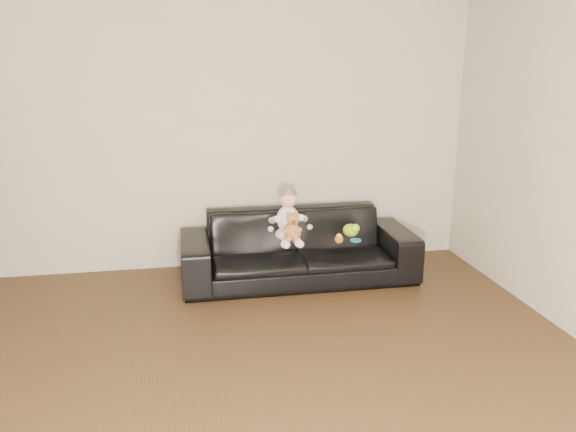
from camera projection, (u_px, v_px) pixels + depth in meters
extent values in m
plane|color=beige|center=(201.00, 129.00, 5.05)|extent=(5.00, 0.00, 5.00)
imported|color=black|center=(298.00, 247.00, 4.98)|extent=(2.05, 0.80, 0.60)
ellipsoid|color=silver|center=(288.00, 234.00, 4.82)|extent=(0.24, 0.22, 0.12)
ellipsoid|color=white|center=(288.00, 219.00, 4.80)|extent=(0.21, 0.18, 0.23)
sphere|color=beige|center=(288.00, 199.00, 4.74)|extent=(0.17, 0.17, 0.15)
ellipsoid|color=#8C603F|center=(288.00, 196.00, 4.74)|extent=(0.17, 0.17, 0.11)
cylinder|color=silver|center=(286.00, 241.00, 4.68)|extent=(0.09, 0.19, 0.07)
cylinder|color=silver|center=(297.00, 241.00, 4.70)|extent=(0.09, 0.19, 0.07)
sphere|color=white|center=(287.00, 245.00, 4.59)|extent=(0.07, 0.07, 0.06)
sphere|color=white|center=(300.00, 244.00, 4.61)|extent=(0.07, 0.07, 0.06)
cylinder|color=white|center=(275.00, 220.00, 4.73)|extent=(0.07, 0.16, 0.10)
cylinder|color=white|center=(303.00, 218.00, 4.77)|extent=(0.07, 0.16, 0.10)
ellipsoid|color=#B26D33|center=(292.00, 231.00, 4.67)|extent=(0.13, 0.11, 0.15)
sphere|color=#B26D33|center=(293.00, 219.00, 4.63)|extent=(0.10, 0.10, 0.10)
sphere|color=#B26D33|center=(288.00, 215.00, 4.62)|extent=(0.04, 0.04, 0.04)
sphere|color=#B26D33|center=(297.00, 214.00, 4.63)|extent=(0.04, 0.04, 0.04)
sphere|color=#593819|center=(294.00, 222.00, 4.59)|extent=(0.04, 0.04, 0.04)
ellipsoid|color=#A3EA1B|center=(351.00, 230.00, 4.94)|extent=(0.18, 0.20, 0.11)
sphere|color=#C85B17|center=(339.00, 239.00, 4.75)|extent=(0.08, 0.08, 0.08)
cylinder|color=#177AB8|center=(356.00, 240.00, 4.83)|extent=(0.12, 0.12, 0.01)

